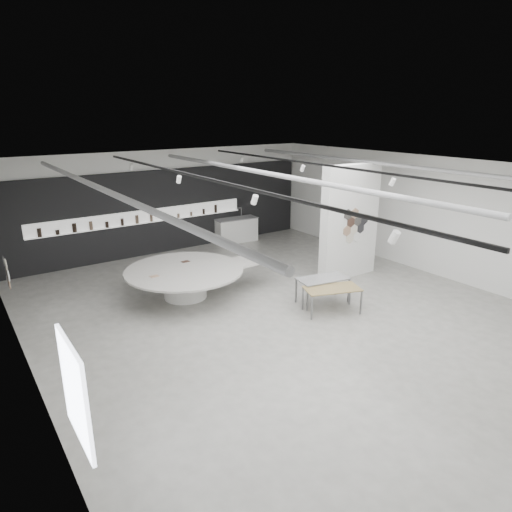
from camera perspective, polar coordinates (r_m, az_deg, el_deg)
room at (r=11.52m, az=2.83°, el=2.25°), size 12.02×14.02×3.82m
back_wall_display at (r=17.50m, az=-11.18°, el=5.50°), size 11.80×0.27×3.10m
partition_column at (r=14.66m, az=11.64°, el=4.16°), size 2.20×0.38×3.60m
display_island at (r=13.21m, az=-8.59°, el=-2.79°), size 4.49×3.62×0.86m
sample_table_wood at (r=12.22m, az=9.51°, el=-4.19°), size 1.62×1.18×0.68m
sample_table_stone at (r=12.78m, az=8.36°, el=-3.00°), size 1.51×0.94×0.73m
kitchen_counter at (r=18.70m, az=-2.46°, el=3.29°), size 1.78×0.82×1.36m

